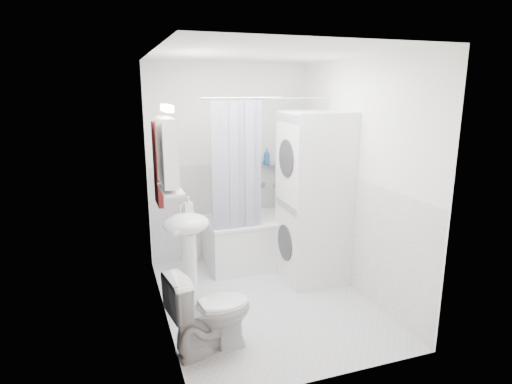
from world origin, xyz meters
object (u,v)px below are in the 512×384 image
object	(u,v)px
bathtub	(268,237)
sink	(187,238)
toilet	(210,311)
washer_dryer	(314,198)

from	to	relation	value
bathtub	sink	world-z (taller)	sink
bathtub	sink	distance (m)	1.43
bathtub	sink	xyz separation A→B (m)	(-1.13, -0.79, 0.38)
bathtub	toilet	world-z (taller)	toilet
sink	washer_dryer	size ratio (longest dim) A/B	0.56
washer_dryer	bathtub	bearing A→B (deg)	118.83
washer_dryer	toilet	bearing A→B (deg)	-143.01
washer_dryer	toilet	size ratio (longest dim) A/B	2.68
sink	bathtub	bearing A→B (deg)	35.11
bathtub	toilet	xyz separation A→B (m)	(-1.10, -1.57, 0.02)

